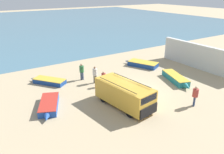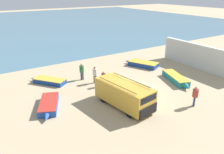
{
  "view_description": "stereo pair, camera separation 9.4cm",
  "coord_description": "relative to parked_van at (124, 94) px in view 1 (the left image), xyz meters",
  "views": [
    {
      "loc": [
        -11.82,
        -14.78,
        9.13
      ],
      "look_at": [
        -0.88,
        2.2,
        1.0
      ],
      "focal_mm": 35.0,
      "sensor_mm": 36.0,
      "label": 1
    },
    {
      "loc": [
        -11.74,
        -14.83,
        9.13
      ],
      "look_at": [
        -0.88,
        2.2,
        1.0
      ],
      "focal_mm": 35.0,
      "sensor_mm": 36.0,
      "label": 2
    }
  ],
  "objects": [
    {
      "name": "ground_plane",
      "position": [
        2.2,
        1.72,
        -1.13
      ],
      "size": [
        200.0,
        200.0,
        0.0
      ],
      "primitive_type": "plane",
      "color": "tan"
    },
    {
      "name": "sea_water",
      "position": [
        2.2,
        53.72,
        -1.12
      ],
      "size": [
        120.0,
        80.0,
        0.01
      ],
      "primitive_type": "cube",
      "color": "#477084",
      "rests_on": "ground_plane"
    },
    {
      "name": "harbor_wall",
      "position": [
        13.25,
        2.72,
        0.36
      ],
      "size": [
        0.5,
        10.93,
        2.96
      ],
      "primitive_type": "cube",
      "color": "silver",
      "rests_on": "ground_plane"
    },
    {
      "name": "parked_van",
      "position": [
        0.0,
        0.0,
        0.0
      ],
      "size": [
        2.79,
        5.57,
        2.16
      ],
      "rotation": [
        0.0,
        0.0,
        4.86
      ],
      "color": "gold",
      "rests_on": "ground_plane"
    },
    {
      "name": "fishing_rowboat_0",
      "position": [
        7.92,
        7.09,
        -0.82
      ],
      "size": [
        3.07,
        4.47,
        0.6
      ],
      "rotation": [
        0.0,
        0.0,
        2.01
      ],
      "color": "navy",
      "rests_on": "ground_plane"
    },
    {
      "name": "fishing_rowboat_1",
      "position": [
        7.71,
        1.24,
        -0.8
      ],
      "size": [
        2.44,
        4.79,
        0.65
      ],
      "rotation": [
        0.0,
        0.0,
        4.38
      ],
      "color": "#1E757F",
      "rests_on": "ground_plane"
    },
    {
      "name": "fishing_rowboat_2",
      "position": [
        -3.86,
        8.13,
        -0.87
      ],
      "size": [
        3.16,
        3.75,
        0.51
      ],
      "rotation": [
        0.0,
        0.0,
        2.23
      ],
      "color": "navy",
      "rests_on": "ground_plane"
    },
    {
      "name": "fishing_rowboat_3",
      "position": [
        -5.45,
        3.0,
        -0.84
      ],
      "size": [
        2.62,
        4.17,
        0.57
      ],
      "rotation": [
        0.0,
        0.0,
        4.31
      ],
      "color": "#234CA3",
      "rests_on": "ground_plane"
    },
    {
      "name": "fisherman_0",
      "position": [
        0.63,
        4.4,
        -0.18
      ],
      "size": [
        0.42,
        0.42,
        1.59
      ],
      "rotation": [
        0.0,
        0.0,
        4.6
      ],
      "color": "#38383D",
      "rests_on": "ground_plane"
    },
    {
      "name": "fisherman_1",
      "position": [
        4.93,
        -3.19,
        -0.05
      ],
      "size": [
        0.47,
        0.47,
        1.79
      ],
      "rotation": [
        0.0,
        0.0,
        5.22
      ],
      "color": "navy",
      "rests_on": "ground_plane"
    },
    {
      "name": "fisherman_2",
      "position": [
        0.29,
        5.6,
        -0.05
      ],
      "size": [
        0.47,
        0.47,
        1.8
      ],
      "rotation": [
        0.0,
        0.0,
        4.08
      ],
      "color": "#5B564C",
      "rests_on": "ground_plane"
    },
    {
      "name": "fisherman_3",
      "position": [
        -0.48,
        7.13,
        -0.04
      ],
      "size": [
        0.48,
        0.48,
        1.81
      ],
      "rotation": [
        0.0,
        0.0,
        4.2
      ],
      "color": "navy",
      "rests_on": "ground_plane"
    }
  ]
}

